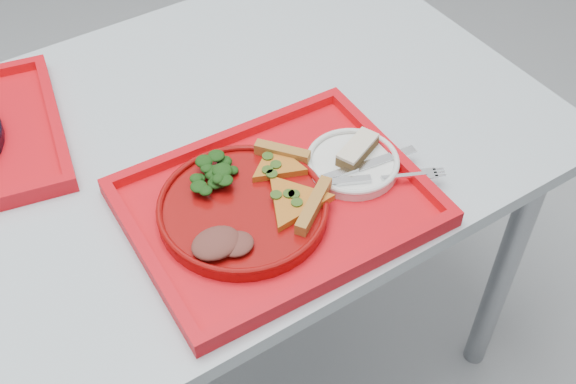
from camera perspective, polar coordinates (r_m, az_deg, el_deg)
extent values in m
cube|color=silver|center=(1.22, -14.95, 0.26)|extent=(1.60, 0.80, 0.03)
cylinder|color=gray|center=(1.61, 16.78, -5.74)|extent=(0.05, 0.05, 0.72)
cylinder|color=gray|center=(1.92, 3.48, 6.90)|extent=(0.05, 0.05, 0.72)
cube|color=red|center=(1.13, -0.88, -1.13)|extent=(0.46, 0.37, 0.01)
cylinder|color=maroon|center=(1.10, -3.58, -1.44)|extent=(0.26, 0.26, 0.02)
cylinder|color=white|center=(1.17, 5.11, 2.16)|extent=(0.15, 0.15, 0.01)
ellipsoid|color=black|center=(1.12, -5.89, 1.49)|extent=(0.08, 0.07, 0.04)
ellipsoid|color=brown|center=(1.04, -5.72, -4.04)|extent=(0.07, 0.06, 0.02)
cube|color=#483018|center=(1.18, 5.50, 3.26)|extent=(0.09, 0.06, 0.02)
cube|color=beige|center=(1.17, 5.54, 3.67)|extent=(0.09, 0.06, 0.01)
cube|color=silver|center=(1.16, 6.12, 2.16)|extent=(0.19, 0.04, 0.01)
cube|color=silver|center=(1.14, 7.28, 1.13)|extent=(0.18, 0.10, 0.01)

